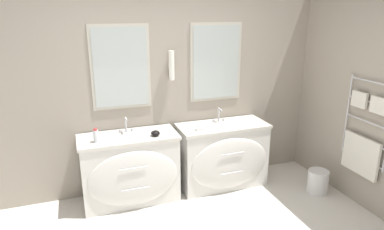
{
  "coord_description": "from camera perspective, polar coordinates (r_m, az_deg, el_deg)",
  "views": [
    {
      "loc": [
        -1.02,
        -2.3,
        2.24
      ],
      "look_at": [
        0.21,
        1.2,
        1.09
      ],
      "focal_mm": 32.0,
      "sensor_mm": 36.0,
      "label": 1
    }
  ],
  "objects": [
    {
      "name": "wall_back",
      "position": [
        4.27,
        -5.0,
        4.64
      ],
      "size": [
        5.71,
        0.15,
        2.6
      ],
      "color": "#9E9384",
      "rests_on": "ground_plane"
    },
    {
      "name": "wall_right",
      "position": [
        4.47,
        25.46,
        3.3
      ],
      "size": [
        0.13,
        3.57,
        2.6
      ],
      "color": "#9E9384",
      "rests_on": "ground_plane"
    },
    {
      "name": "vanity_left",
      "position": [
        4.16,
        -10.23,
        -8.8
      ],
      "size": [
        1.15,
        0.57,
        0.84
      ],
      "color": "silver",
      "rests_on": "ground_plane"
    },
    {
      "name": "vanity_right",
      "position": [
        4.48,
        5.19,
        -6.66
      ],
      "size": [
        1.15,
        0.57,
        0.84
      ],
      "color": "silver",
      "rests_on": "ground_plane"
    },
    {
      "name": "faucet_left",
      "position": [
        4.12,
        -10.95,
        -1.67
      ],
      "size": [
        0.17,
        0.12,
        0.18
      ],
      "color": "silver",
      "rests_on": "vanity_left"
    },
    {
      "name": "faucet_right",
      "position": [
        4.44,
        4.53,
        -0.03
      ],
      "size": [
        0.17,
        0.12,
        0.18
      ],
      "color": "silver",
      "rests_on": "vanity_right"
    },
    {
      "name": "toiletry_bottle",
      "position": [
        3.9,
        -15.73,
        -3.35
      ],
      "size": [
        0.06,
        0.06,
        0.16
      ],
      "color": "silver",
      "rests_on": "vanity_left"
    },
    {
      "name": "amenity_bowl",
      "position": [
        3.97,
        -6.12,
        -3.04
      ],
      "size": [
        0.1,
        0.1,
        0.06
      ],
      "color": "black",
      "rests_on": "vanity_left"
    },
    {
      "name": "soap_dish",
      "position": [
        4.14,
        1.18,
        -2.28
      ],
      "size": [
        0.08,
        0.06,
        0.04
      ],
      "color": "white",
      "rests_on": "vanity_right"
    },
    {
      "name": "waste_bin",
      "position": [
        4.68,
        20.22,
        -10.32
      ],
      "size": [
        0.26,
        0.26,
        0.3
      ],
      "color": "silver",
      "rests_on": "ground_plane"
    }
  ]
}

